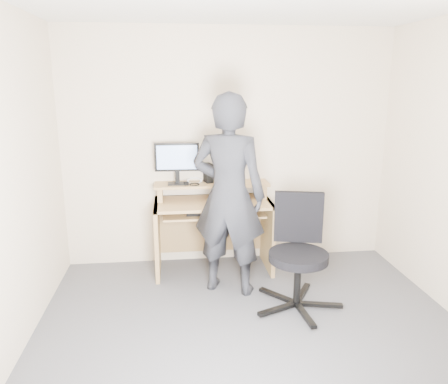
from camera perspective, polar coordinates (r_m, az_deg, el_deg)
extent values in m
plane|color=#55555A|center=(3.51, 4.45, -19.59)|extent=(3.50, 3.50, 0.00)
cube|color=beige|center=(4.69, 0.63, 5.72)|extent=(3.50, 0.02, 2.50)
cube|color=tan|center=(4.58, -8.68, -5.97)|extent=(0.04, 0.60, 0.75)
cube|color=tan|center=(4.68, 5.71, -5.43)|extent=(0.04, 0.60, 0.75)
cube|color=tan|center=(4.49, -1.43, -1.42)|extent=(1.20, 0.60, 0.03)
cube|color=tan|center=(4.44, -1.33, -2.88)|extent=(1.02, 0.38, 0.02)
cube|color=tan|center=(4.59, -8.34, -0.03)|extent=(0.05, 0.28, 0.15)
cube|color=tan|center=(4.68, 4.98, 0.35)|extent=(0.05, 0.28, 0.15)
cube|color=tan|center=(4.59, -1.62, 1.04)|extent=(1.20, 0.30, 0.02)
cube|color=tan|center=(4.85, -1.72, -4.03)|extent=(1.20, 0.03, 0.65)
cube|color=black|center=(4.55, -6.08, 1.10)|extent=(0.20, 0.13, 0.01)
cube|color=black|center=(4.55, -6.10, 2.01)|extent=(0.05, 0.04, 0.13)
cube|color=black|center=(4.49, -6.17, 4.55)|extent=(0.45, 0.05, 0.29)
cube|color=#90B6FA|center=(4.47, -6.17, 4.51)|extent=(0.41, 0.02, 0.25)
cube|color=black|center=(4.60, -2.08, 2.50)|extent=(0.10, 0.14, 0.20)
cylinder|color=silver|center=(4.60, -0.21, 2.32)|extent=(0.08, 0.08, 0.17)
cube|color=black|center=(4.58, 1.60, 1.23)|extent=(0.07, 0.13, 0.01)
cube|color=black|center=(4.50, -4.95, 1.10)|extent=(0.05, 0.05, 0.03)
torus|color=silver|center=(4.66, -3.88, 1.46)|extent=(0.17, 0.17, 0.06)
cube|color=black|center=(4.42, -1.92, -2.62)|extent=(0.47, 0.20, 0.03)
ellipsoid|color=black|center=(4.42, 2.99, -1.21)|extent=(0.10, 0.07, 0.04)
cube|color=black|center=(4.06, 12.42, -14.16)|extent=(0.39, 0.14, 0.03)
cube|color=black|center=(4.22, 10.19, -12.88)|extent=(0.25, 0.36, 0.03)
cube|color=black|center=(4.14, 6.99, -13.29)|extent=(0.29, 0.33, 0.03)
cube|color=black|center=(3.93, 7.01, -14.93)|extent=(0.38, 0.20, 0.03)
cube|color=black|center=(3.87, 10.54, -15.52)|extent=(0.08, 0.39, 0.03)
cylinder|color=black|center=(3.94, 9.56, -11.38)|extent=(0.06, 0.06, 0.41)
cylinder|color=black|center=(3.85, 9.70, -8.34)|extent=(0.51, 0.51, 0.07)
cube|color=black|center=(3.96, 9.71, -3.24)|extent=(0.43, 0.16, 0.46)
imported|color=black|center=(3.99, 0.61, -0.46)|extent=(0.80, 0.67, 1.87)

